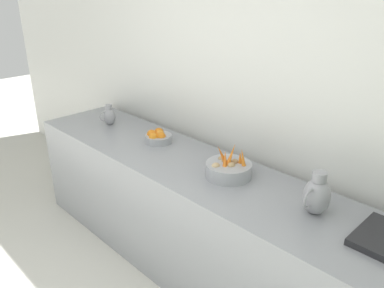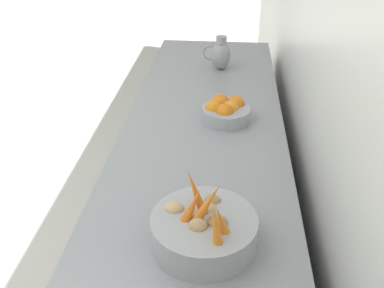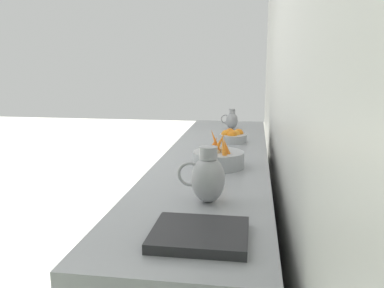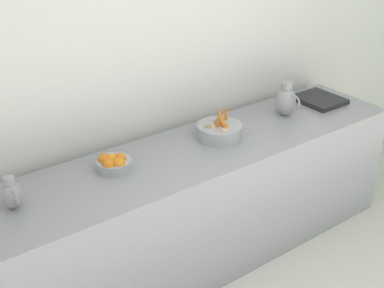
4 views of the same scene
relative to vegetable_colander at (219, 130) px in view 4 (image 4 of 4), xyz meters
The scene contains 7 objects.
tile_wall_left 0.73m from the vegetable_colander, 152.02° to the left, with size 0.10×8.24×3.00m, color silver.
prep_counter 0.57m from the vegetable_colander, 80.41° to the right, with size 0.69×3.19×0.87m, color gray.
vegetable_colander is the anchor object (origin of this frame).
orange_bowl 0.77m from the vegetable_colander, 93.15° to the right, with size 0.21×0.21×0.10m.
metal_pitcher_tall 0.62m from the vegetable_colander, 90.42° to the left, with size 0.21×0.15×0.25m.
metal_pitcher_short 1.39m from the vegetable_colander, 89.92° to the right, with size 0.16×0.11×0.18m.
counter_sink_basin 1.01m from the vegetable_colander, 91.28° to the left, with size 0.34×0.30×0.04m, color #232326.
Camera 4 is at (0.82, -1.84, 2.41)m, focal length 48.30 mm.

